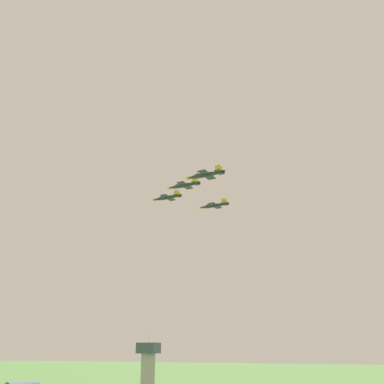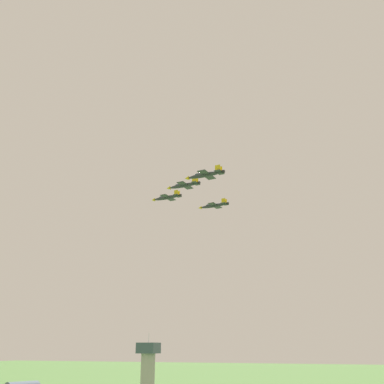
% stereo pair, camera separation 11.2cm
% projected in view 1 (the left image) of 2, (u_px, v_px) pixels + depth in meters
% --- Properties ---
extents(jet_lead, '(17.02, 10.60, 3.58)m').
position_uv_depth(jet_lead, '(167.00, 197.00, 215.32)').
color(jet_lead, '#2D3338').
extents(jet_left_wingman, '(16.75, 10.41, 3.52)m').
position_uv_depth(jet_left_wingman, '(184.00, 185.00, 193.77)').
color(jet_left_wingman, '#2D3338').
extents(jet_right_wingman, '(16.93, 10.58, 3.57)m').
position_uv_depth(jet_right_wingman, '(214.00, 205.00, 219.26)').
color(jet_right_wingman, '#2D3338').
extents(jet_left_outer, '(17.38, 10.82, 3.66)m').
position_uv_depth(jet_left_outer, '(205.00, 175.00, 171.56)').
color(jet_left_outer, '#2D3338').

